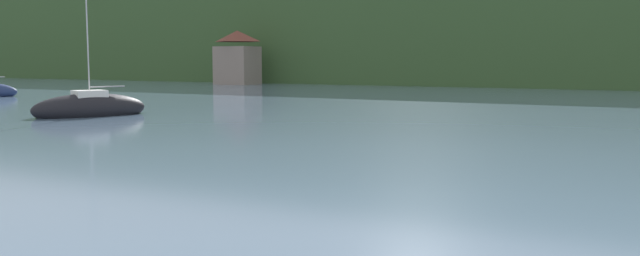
% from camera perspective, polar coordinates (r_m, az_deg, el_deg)
% --- Properties ---
extents(shore_building_west, '(5.84, 4.93, 7.95)m').
position_cam_1_polar(shore_building_west, '(98.21, -7.21, 6.03)').
color(shore_building_west, gray).
rests_on(shore_building_west, ground_plane).
extents(sailboat_far_7, '(5.29, 7.83, 8.88)m').
position_cam_1_polar(sailboat_far_7, '(45.66, -19.37, 1.65)').
color(sailboat_far_7, black).
rests_on(sailboat_far_7, ground_plane).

